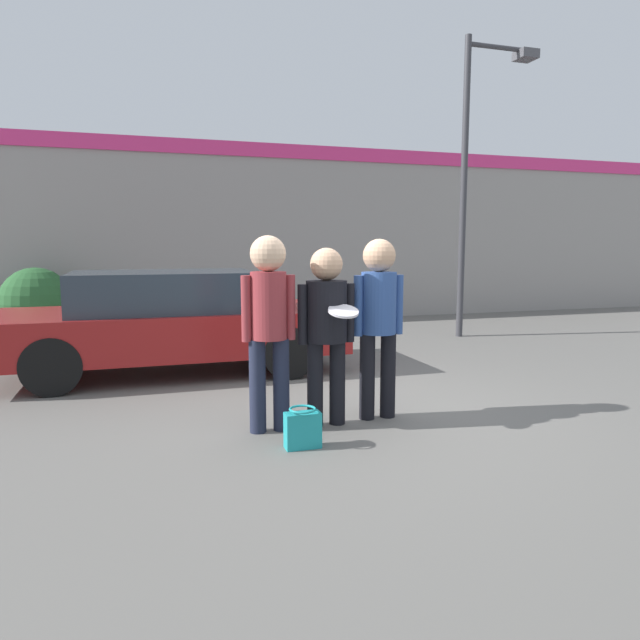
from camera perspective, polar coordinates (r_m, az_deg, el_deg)
The scene contains 9 objects.
ground_plane at distance 5.87m, azimuth 3.44°, elevation -9.28°, with size 56.00×56.00×0.00m, color #66635E.
storefront_building at distance 12.65m, azimuth -8.39°, elevation 8.65°, with size 24.00×0.22×3.88m.
person_left at distance 5.11m, azimuth -5.16°, elevation 0.42°, with size 0.49×0.32×1.78m.
person_middle_with_frisbee at distance 5.28m, azimuth 0.66°, elevation -0.03°, with size 0.55×0.60×1.67m.
person_right at distance 5.53m, azimuth 5.87°, elevation 0.79°, with size 0.51×0.34×1.75m.
parked_car_near at distance 7.83m, azimuth -14.74°, elevation -0.06°, with size 4.44×1.90×1.35m.
street_lamp at distance 11.13m, azimuth 15.51°, elevation 15.72°, with size 1.43×0.35×5.35m.
shrub at distance 11.85m, azimuth -26.50°, elevation 1.62°, with size 1.29×1.29×1.29m.
handbag at distance 4.86m, azimuth -1.74°, elevation -10.80°, with size 0.30×0.23×0.34m.
Camera 1 is at (-2.01, -5.25, 1.69)m, focal length 32.00 mm.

